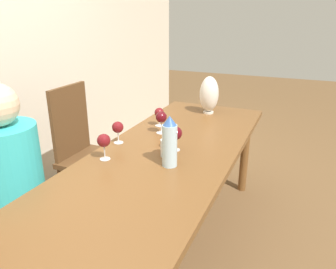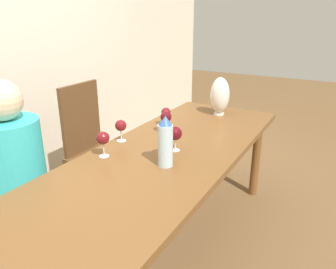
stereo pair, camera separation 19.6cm
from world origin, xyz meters
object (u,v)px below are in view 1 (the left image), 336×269
at_px(chair_near, 4,196).
at_px(person_near, 13,182).
at_px(water_tumbler, 167,148).
at_px(vase, 209,94).
at_px(wine_glass_0, 118,128).
at_px(chair_far, 85,148).
at_px(wine_glass_3, 175,134).
at_px(wine_glass_4, 104,141).
at_px(wine_glass_7, 161,118).
at_px(water_bottle, 170,142).
at_px(wine_glass_5, 159,113).

distance_m(chair_near, person_near, 0.15).
height_order(water_tumbler, vase, vase).
distance_m(wine_glass_0, chair_far, 0.59).
bearing_deg(water_tumbler, wine_glass_0, 79.47).
distance_m(wine_glass_3, chair_far, 0.91).
height_order(water_tumbler, wine_glass_4, wine_glass_4).
bearing_deg(wine_glass_4, wine_glass_7, -12.46).
bearing_deg(wine_glass_0, wine_glass_4, -166.03).
bearing_deg(chair_far, wine_glass_4, -133.00).
relative_size(water_tumbler, wine_glass_0, 0.71).
bearing_deg(water_bottle, wine_glass_0, 67.75).
relative_size(vase, wine_glass_0, 2.15).
bearing_deg(wine_glass_7, chair_far, 94.08).
xyz_separation_m(vase, wine_glass_5, (-0.46, 0.24, -0.06)).
relative_size(wine_glass_0, wine_glass_4, 0.93).
relative_size(wine_glass_4, wine_glass_5, 1.12).
bearing_deg(wine_glass_7, vase, -15.17).
relative_size(wine_glass_5, chair_near, 0.14).
bearing_deg(wine_glass_4, person_near, 124.66).
height_order(vase, chair_far, vase).
xyz_separation_m(wine_glass_4, person_near, (-0.29, 0.42, -0.20)).
bearing_deg(wine_glass_4, water_tumbler, -59.82).
xyz_separation_m(water_tumbler, chair_far, (0.30, 0.82, -0.26)).
relative_size(vase, chair_near, 0.30).
bearing_deg(wine_glass_0, chair_near, 139.97).
distance_m(water_bottle, wine_glass_4, 0.38).
bearing_deg(chair_near, wine_glass_5, -30.20).
distance_m(wine_glass_7, person_near, 0.99).
xyz_separation_m(water_tumbler, wine_glass_7, (0.34, 0.19, 0.06)).
distance_m(water_tumbler, person_near, 0.88).
relative_size(water_tumbler, wine_glass_7, 0.66).
relative_size(wine_glass_0, wine_glass_3, 0.94).
height_order(water_bottle, wine_glass_4, water_bottle).
bearing_deg(chair_near, water_bottle, -67.76).
bearing_deg(wine_glass_0, wine_glass_7, -32.77).
xyz_separation_m(wine_glass_0, chair_near, (-0.54, 0.45, -0.31)).
bearing_deg(chair_far, chair_near, 180.00).
bearing_deg(vase, chair_far, 128.96).
distance_m(water_tumbler, chair_far, 0.91).
distance_m(wine_glass_5, chair_far, 0.65).
xyz_separation_m(water_bottle, chair_far, (0.41, 0.88, -0.34)).
distance_m(wine_glass_0, chair_near, 0.77).
relative_size(water_bottle, wine_glass_7, 1.84).
relative_size(wine_glass_3, chair_near, 0.15).
xyz_separation_m(wine_glass_0, chair_far, (0.23, 0.45, -0.31)).
relative_size(wine_glass_5, person_near, 0.12).
distance_m(water_tumbler, wine_glass_3, 0.12).
height_order(wine_glass_3, wine_glass_4, wine_glass_4).
distance_m(vase, wine_glass_7, 0.62).
relative_size(wine_glass_7, chair_near, 0.15).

